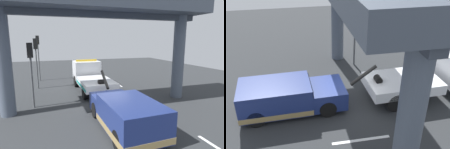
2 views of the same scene
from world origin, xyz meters
The scene contains 9 objects.
ground_plane centered at (0.00, 0.00, -0.05)m, with size 60.00×40.00×0.10m, color #2D3033.
lane_stripe_mid centered at (0.00, -2.88, 0.00)m, with size 2.60×0.16×0.01m, color silver.
lane_stripe_east centered at (6.00, -2.88, 0.00)m, with size 2.60×0.16×0.01m, color silver.
tow_truck_white centered at (4.94, 0.03, 1.20)m, with size 7.29×2.58×2.46m.
towed_van_green centered at (-3.04, 0.00, 0.78)m, with size 5.26×2.36×1.58m.
overpass_structure centered at (0.61, 0.00, 5.86)m, with size 3.60×13.32×6.85m.
traffic_light_near centered at (1.52, 4.38, 2.98)m, with size 0.39×0.32×4.07m.
traffic_light_far centered at (6.52, 4.38, 3.18)m, with size 0.39×0.32×4.37m.
traffic_light_mid centered at (10.02, 4.38, 3.39)m, with size 0.39×0.32×4.68m.
Camera 1 is at (-10.80, 3.23, 4.22)m, focal length 29.96 mm.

